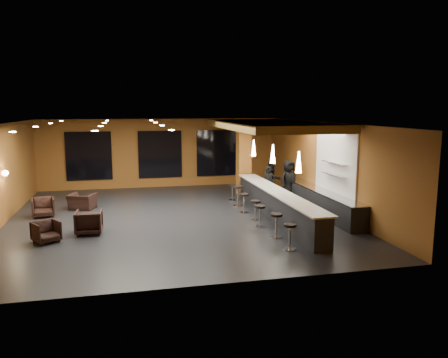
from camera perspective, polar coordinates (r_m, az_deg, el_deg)
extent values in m
cube|color=black|center=(16.57, -6.40, -5.14)|extent=(12.00, 13.00, 0.10)
cube|color=black|center=(16.05, -6.63, 7.40)|extent=(12.00, 13.00, 0.10)
cube|color=brown|center=(22.69, -8.37, 3.37)|extent=(12.00, 0.10, 3.50)
cube|color=brown|center=(9.84, -2.22, -4.37)|extent=(12.00, 0.10, 3.50)
cube|color=brown|center=(17.91, 13.11, 1.64)|extent=(0.10, 13.00, 3.50)
cube|color=olive|center=(17.91, 5.93, 7.00)|extent=(3.60, 8.00, 0.28)
cube|color=black|center=(22.58, -17.24, 2.89)|extent=(2.20, 0.06, 2.40)
cube|color=black|center=(22.58, -8.34, 3.21)|extent=(2.20, 0.06, 2.40)
cube|color=black|center=(23.01, -0.87, 3.43)|extent=(2.20, 0.06, 2.40)
cube|color=white|center=(16.95, 14.34, 2.01)|extent=(0.06, 3.20, 2.40)
cube|color=black|center=(16.30, 6.86, -3.40)|extent=(0.60, 8.00, 1.00)
cube|color=silver|center=(16.19, 6.89, -1.59)|extent=(0.78, 8.10, 0.05)
cube|color=black|center=(17.52, 12.48, -2.90)|extent=(0.70, 6.00, 0.86)
cube|color=silver|center=(17.43, 12.53, -1.43)|extent=(0.72, 6.00, 0.03)
cube|color=silver|center=(16.77, 14.16, 0.56)|extent=(0.30, 1.50, 0.03)
cube|color=silver|center=(16.71, 14.23, 2.09)|extent=(0.30, 1.50, 0.03)
cube|color=#995B22|center=(20.42, 2.58, 2.80)|extent=(0.60, 0.60, 3.50)
sphere|color=#FFE5B2|center=(17.11, -26.68, 0.69)|extent=(0.22, 0.22, 0.22)
cone|color=white|center=(14.14, 9.73, 2.19)|extent=(0.20, 0.20, 0.70)
cone|color=white|center=(16.46, 6.40, 3.26)|extent=(0.20, 0.20, 0.70)
cone|color=white|center=(18.83, 3.89, 4.06)|extent=(0.20, 0.20, 0.70)
imported|color=black|center=(18.98, 5.88, -0.68)|extent=(0.63, 0.47, 1.57)
imported|color=black|center=(19.50, 6.33, -0.15)|extent=(0.95, 0.79, 1.75)
imported|color=black|center=(19.34, 8.44, -0.21)|extent=(1.02, 0.83, 1.80)
imported|color=black|center=(14.47, -22.22, -6.39)|extent=(0.98, 0.99, 0.66)
imported|color=black|center=(14.94, -17.23, -5.40)|extent=(0.86, 0.88, 0.77)
imported|color=black|center=(17.80, -22.55, -3.42)|extent=(0.91, 0.93, 0.73)
imported|color=black|center=(18.57, -18.06, -2.81)|extent=(1.21, 1.14, 0.63)
cylinder|color=silver|center=(12.97, 8.55, -9.04)|extent=(0.39, 0.39, 0.03)
cylinder|color=silver|center=(12.86, 8.59, -7.58)|extent=(0.07, 0.07, 0.68)
cylinder|color=black|center=(12.76, 8.63, -6.00)|extent=(0.37, 0.37, 0.08)
cylinder|color=silver|center=(14.05, 6.81, -7.54)|extent=(0.39, 0.39, 0.03)
cylinder|color=silver|center=(13.95, 6.84, -6.17)|extent=(0.07, 0.07, 0.69)
cylinder|color=black|center=(13.86, 6.87, -4.68)|extent=(0.37, 0.37, 0.08)
cylinder|color=silver|center=(15.20, 4.72, -6.19)|extent=(0.38, 0.38, 0.03)
cylinder|color=silver|center=(15.11, 4.73, -4.96)|extent=(0.07, 0.07, 0.67)
cylinder|color=black|center=(15.03, 4.75, -3.62)|extent=(0.36, 0.36, 0.08)
cylinder|color=silver|center=(16.06, 4.14, -5.34)|extent=(0.37, 0.37, 0.03)
cylinder|color=silver|center=(15.98, 4.15, -4.19)|extent=(0.07, 0.07, 0.65)
cylinder|color=black|center=(15.90, 4.17, -2.96)|extent=(0.35, 0.35, 0.07)
cylinder|color=silver|center=(17.11, 2.63, -4.40)|extent=(0.39, 0.39, 0.03)
cylinder|color=silver|center=(17.03, 2.64, -3.27)|extent=(0.07, 0.07, 0.68)
cylinder|color=black|center=(16.95, 2.65, -2.06)|extent=(0.37, 0.37, 0.08)
cylinder|color=silver|center=(18.27, 1.83, -3.50)|extent=(0.43, 0.43, 0.03)
cylinder|color=silver|center=(18.19, 1.84, -2.33)|extent=(0.08, 0.08, 0.75)
cylinder|color=black|center=(18.11, 1.85, -1.06)|extent=(0.41, 0.41, 0.09)
cylinder|color=silver|center=(19.35, 1.12, -2.77)|extent=(0.37, 0.37, 0.03)
cylinder|color=silver|center=(19.28, 1.12, -1.83)|extent=(0.06, 0.06, 0.64)
cylinder|color=black|center=(19.22, 1.12, -0.80)|extent=(0.35, 0.35, 0.07)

